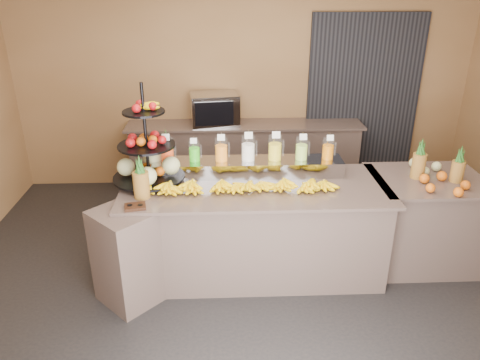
{
  "coord_description": "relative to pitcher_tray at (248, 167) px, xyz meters",
  "views": [
    {
      "loc": [
        -0.31,
        -3.65,
        2.77
      ],
      "look_at": [
        -0.14,
        0.3,
        0.99
      ],
      "focal_mm": 35.0,
      "sensor_mm": 36.0,
      "label": 1
    }
  ],
  "objects": [
    {
      "name": "right_counter",
      "position": [
        1.75,
        -0.18,
        -0.54
      ],
      "size": [
        1.08,
        0.88,
        0.93
      ],
      "color": "gray",
      "rests_on": "ground"
    },
    {
      "name": "pitcher_tray",
      "position": [
        0.0,
        0.0,
        0.0
      ],
      "size": [
        1.85,
        0.3,
        0.15
      ],
      "primitive_type": "cube",
      "color": "gray",
      "rests_on": "buffet_counter"
    },
    {
      "name": "pineapple_left_a",
      "position": [
        -0.97,
        -0.48,
        0.07
      ],
      "size": [
        0.14,
        0.14,
        0.4
      ],
      "rotation": [
        0.0,
        0.0,
        0.13
      ],
      "color": "brown",
      "rests_on": "buffet_counter"
    },
    {
      "name": "juice_pitcher_orange_b",
      "position": [
        -0.26,
        -0.0,
        0.18
      ],
      "size": [
        0.12,
        0.13,
        0.3
      ],
      "color": "silver",
      "rests_on": "pitcher_tray"
    },
    {
      "name": "juice_pitcher_lemon",
      "position": [
        0.26,
        -0.0,
        0.18
      ],
      "size": [
        0.13,
        0.14,
        0.32
      ],
      "color": "silver",
      "rests_on": "pitcher_tray"
    },
    {
      "name": "condiment_caddy",
      "position": [
        -1.0,
        -0.68,
        -0.06
      ],
      "size": [
        0.2,
        0.16,
        0.03
      ],
      "primitive_type": "cube",
      "rotation": [
        0.0,
        0.0,
        0.2
      ],
      "color": "black",
      "rests_on": "buffet_counter"
    },
    {
      "name": "fruit_stand",
      "position": [
        -0.9,
        -0.15,
        0.17
      ],
      "size": [
        0.86,
        0.86,
        0.95
      ],
      "rotation": [
        0.0,
        0.0,
        -0.33
      ],
      "color": "black",
      "rests_on": "buffet_counter"
    },
    {
      "name": "ground",
      "position": [
        0.05,
        -0.58,
        -1.01
      ],
      "size": [
        6.0,
        6.0,
        0.0
      ],
      "primitive_type": "plane",
      "color": "black",
      "rests_on": "ground"
    },
    {
      "name": "oven_warmer",
      "position": [
        -0.34,
        1.67,
        0.13
      ],
      "size": [
        0.66,
        0.5,
        0.41
      ],
      "primitive_type": "cube",
      "rotation": [
        0.0,
        0.0,
        0.13
      ],
      "color": "gray",
      "rests_on": "back_ledge"
    },
    {
      "name": "juice_pitcher_lime",
      "position": [
        0.52,
        -0.0,
        0.17
      ],
      "size": [
        0.12,
        0.12,
        0.29
      ],
      "color": "silver",
      "rests_on": "pitcher_tray"
    },
    {
      "name": "pineapple_left_b",
      "position": [
        -0.81,
        0.2,
        0.08
      ],
      "size": [
        0.14,
        0.14,
        0.41
      ],
      "rotation": [
        0.0,
        0.0,
        -0.37
      ],
      "color": "brown",
      "rests_on": "buffet_counter"
    },
    {
      "name": "buffet_counter",
      "position": [
        -0.06,
        -0.32,
        -0.54
      ],
      "size": [
        2.75,
        1.25,
        0.93
      ],
      "color": "gray",
      "rests_on": "ground"
    },
    {
      "name": "banana_heap",
      "position": [
        -0.11,
        -0.36,
        -0.01
      ],
      "size": [
        1.85,
        0.17,
        0.15
      ],
      "color": "yellow",
      "rests_on": "buffet_counter"
    },
    {
      "name": "juice_pitcher_orange_a",
      "position": [
        -0.78,
        -0.0,
        0.18
      ],
      "size": [
        0.13,
        0.13,
        0.31
      ],
      "color": "silver",
      "rests_on": "pitcher_tray"
    },
    {
      "name": "right_fruit_pile",
      "position": [
        1.78,
        -0.31,
        0.0
      ],
      "size": [
        0.47,
        0.44,
        0.25
      ],
      "color": "brown",
      "rests_on": "right_counter"
    },
    {
      "name": "juice_pitcher_green",
      "position": [
        -0.52,
        -0.0,
        0.16
      ],
      "size": [
        0.11,
        0.11,
        0.26
      ],
      "color": "silver",
      "rests_on": "pitcher_tray"
    },
    {
      "name": "back_ledge",
      "position": [
        0.05,
        1.67,
        -0.54
      ],
      "size": [
        3.1,
        0.55,
        0.93
      ],
      "color": "gray",
      "rests_on": "ground"
    },
    {
      "name": "room_envelope",
      "position": [
        0.24,
        0.21,
        0.87
      ],
      "size": [
        6.04,
        5.02,
        2.82
      ],
      "color": "brown",
      "rests_on": "ground"
    },
    {
      "name": "juice_pitcher_orange_c",
      "position": [
        0.78,
        -0.0,
        0.17
      ],
      "size": [
        0.11,
        0.12,
        0.27
      ],
      "color": "silver",
      "rests_on": "pitcher_tray"
    },
    {
      "name": "juice_pitcher_milk",
      "position": [
        -0.0,
        -0.0,
        0.18
      ],
      "size": [
        0.13,
        0.14,
        0.32
      ],
      "color": "silver",
      "rests_on": "pitcher_tray"
    }
  ]
}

